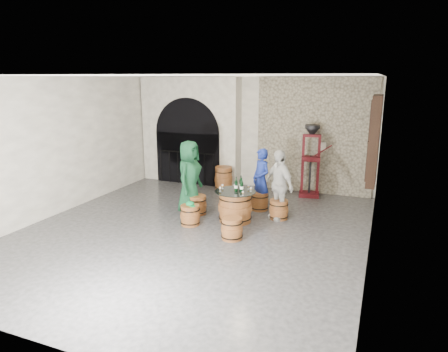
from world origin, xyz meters
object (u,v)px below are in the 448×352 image
at_px(person_green, 189,177).
at_px(barrel_stool_left, 197,205).
at_px(barrel_table, 235,206).
at_px(barrel_stool_far, 259,201).
at_px(wine_bottle_right, 241,184).
at_px(corking_press, 311,155).
at_px(wine_bottle_center, 242,186).
at_px(barrel_stool_right, 279,209).
at_px(side_barrel, 224,179).
at_px(barrel_stool_near_left, 190,215).
at_px(barrel_stool_near_right, 232,229).
at_px(person_white, 279,185).
at_px(wine_bottle_left, 236,185).
at_px(person_blue, 261,180).

bearing_deg(person_green, barrel_stool_left, -98.28).
distance_m(barrel_table, barrel_stool_far, 1.03).
relative_size(barrel_stool_far, wine_bottle_right, 1.38).
relative_size(barrel_stool_left, corking_press, 0.23).
distance_m(person_green, wine_bottle_center, 1.40).
distance_m(barrel_stool_right, side_barrel, 2.70).
bearing_deg(wine_bottle_center, side_barrel, 120.71).
bearing_deg(barrel_stool_right, barrel_stool_near_left, -146.81).
xyz_separation_m(barrel_table, wine_bottle_right, (0.07, 0.16, 0.49)).
bearing_deg(barrel_stool_left, barrel_stool_near_left, -76.81).
height_order(barrel_stool_right, corking_press, corking_press).
xyz_separation_m(barrel_stool_near_left, corking_press, (2.03, 3.19, 0.92)).
xyz_separation_m(barrel_stool_near_right, person_white, (0.56, 1.51, 0.59)).
distance_m(barrel_stool_right, barrel_stool_near_left, 2.05).
relative_size(wine_bottle_left, wine_bottle_center, 1.00).
xyz_separation_m(barrel_stool_near_right, barrel_stool_near_left, (-1.14, 0.40, 0.00)).
height_order(barrel_stool_left, barrel_stool_near_right, same).
bearing_deg(barrel_table, person_blue, 74.73).
bearing_deg(barrel_stool_far, barrel_table, -105.27).
xyz_separation_m(barrel_stool_near_right, wine_bottle_right, (-0.22, 1.14, 0.62)).
bearing_deg(barrel_stool_near_left, barrel_stool_far, 54.58).
bearing_deg(barrel_table, side_barrel, 117.99).
relative_size(barrel_table, wine_bottle_center, 2.83).
height_order(barrel_stool_left, barrel_stool_right, same).
relative_size(person_white, wine_bottle_left, 4.98).
relative_size(barrel_stool_left, person_blue, 0.30).
height_order(person_green, corking_press, corking_press).
relative_size(barrel_stool_near_right, corking_press, 0.23).
bearing_deg(barrel_table, barrel_stool_right, 31.95).
xyz_separation_m(barrel_stool_left, barrel_stool_near_right, (1.31, -1.12, 0.00)).
bearing_deg(wine_bottle_right, side_barrel, 121.24).
height_order(side_barrel, corking_press, corking_press).
xyz_separation_m(barrel_stool_far, barrel_stool_right, (0.60, -0.45, 0.00)).
bearing_deg(side_barrel, barrel_stool_near_right, -65.21).
height_order(barrel_table, person_blue, person_blue).
bearing_deg(side_barrel, barrel_table, -62.01).
bearing_deg(wine_bottle_left, person_blue, 75.55).
xyz_separation_m(wine_bottle_center, side_barrel, (-1.36, 2.29, -0.50)).
bearing_deg(wine_bottle_center, wine_bottle_right, 114.19).
xyz_separation_m(wine_bottle_center, wine_bottle_right, (-0.08, 0.19, 0.00)).
bearing_deg(barrel_stool_left, barrel_table, -8.06).
bearing_deg(wine_bottle_left, barrel_stool_near_right, -74.19).
bearing_deg(barrel_stool_right, wine_bottle_right, -154.45).
bearing_deg(person_white, side_barrel, 179.63).
xyz_separation_m(barrel_table, wine_bottle_center, (0.16, -0.02, 0.49)).
relative_size(person_green, side_barrel, 2.52).
relative_size(barrel_stool_near_left, person_white, 0.28).
relative_size(barrel_stool_near_left, wine_bottle_center, 1.38).
height_order(person_green, wine_bottle_center, person_green).
distance_m(wine_bottle_left, corking_press, 2.88).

